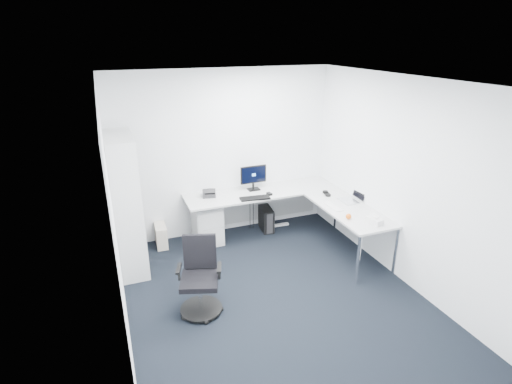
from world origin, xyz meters
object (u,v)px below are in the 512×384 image
object	(u,v)px
bookshelf	(126,204)
monitor	(254,178)
laptop	(349,194)
l_desk	(271,220)
task_chair	(199,278)

from	to	relation	value
bookshelf	monitor	size ratio (longest dim) A/B	4.40
monitor	laptop	bearing A→B (deg)	-40.96
l_desk	monitor	bearing A→B (deg)	105.35
bookshelf	laptop	world-z (taller)	bookshelf
monitor	laptop	xyz separation A→B (m)	(1.19, -0.99, -0.10)
task_chair	l_desk	bearing A→B (deg)	60.07
bookshelf	laptop	size ratio (longest dim) A/B	5.96
task_chair	monitor	size ratio (longest dim) A/B	2.13
l_desk	bookshelf	world-z (taller)	bookshelf
task_chair	laptop	distance (m)	2.72
l_desk	monitor	xyz separation A→B (m)	(-0.13, 0.46, 0.59)
laptop	monitor	bearing A→B (deg)	140.98
monitor	laptop	size ratio (longest dim) A/B	1.35
task_chair	monitor	xyz separation A→B (m)	(1.37, 1.81, 0.49)
bookshelf	monitor	distance (m)	2.09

